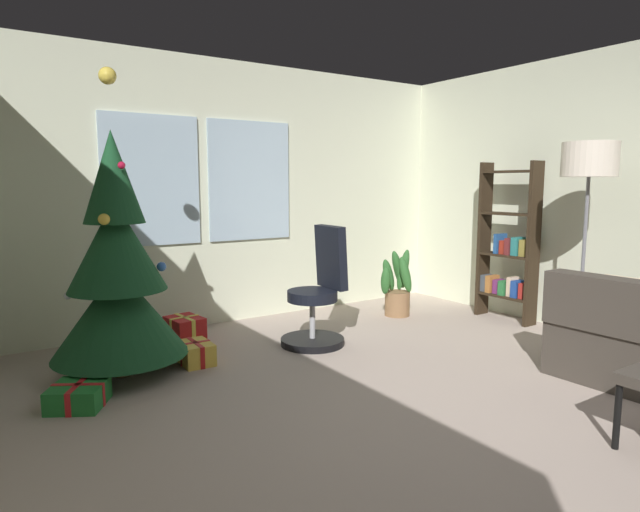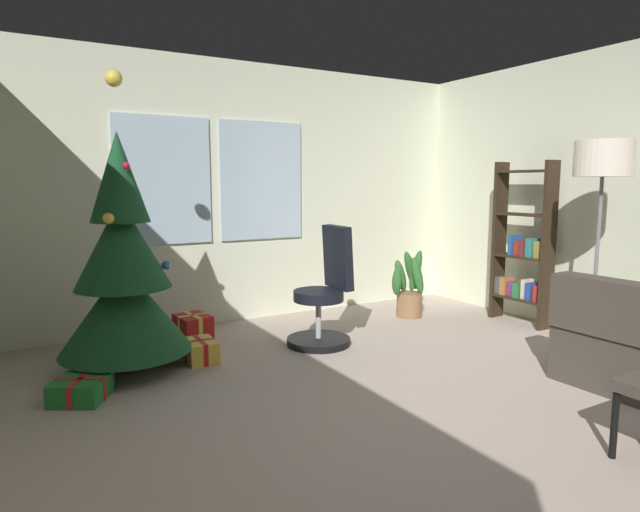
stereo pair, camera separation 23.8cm
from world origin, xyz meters
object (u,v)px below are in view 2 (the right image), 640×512
at_px(holiday_tree, 123,274).
at_px(gift_box_green, 81,390).
at_px(gift_box_gold, 200,351).
at_px(floor_lamp, 603,170).
at_px(gift_box_red, 193,329).
at_px(office_chair, 325,299).
at_px(bookshelf, 523,252).
at_px(potted_plant, 409,289).

relative_size(holiday_tree, gift_box_green, 5.01).
height_order(gift_box_gold, floor_lamp, floor_lamp).
relative_size(gift_box_red, gift_box_green, 0.81).
relative_size(gift_box_red, office_chair, 0.34).
bearing_deg(office_chair, gift_box_green, -171.94).
xyz_separation_m(gift_box_gold, bookshelf, (3.20, -0.46, 0.64)).
xyz_separation_m(holiday_tree, gift_box_red, (0.64, 0.46, -0.62)).
bearing_deg(gift_box_green, gift_box_red, 40.85).
height_order(holiday_tree, floor_lamp, holiday_tree).
bearing_deg(gift_box_green, potted_plant, 11.73).
height_order(gift_box_red, gift_box_green, gift_box_red).
bearing_deg(office_chair, gift_box_gold, 175.12).
xyz_separation_m(office_chair, bookshelf, (2.09, -0.37, 0.32)).
bearing_deg(floor_lamp, gift_box_red, 143.89).
distance_m(bookshelf, potted_plant, 1.20).
relative_size(gift_box_green, bookshelf, 0.27).
xyz_separation_m(gift_box_red, gift_box_green, (-1.02, -0.88, -0.06)).
relative_size(gift_box_green, floor_lamp, 0.25).
bearing_deg(potted_plant, gift_box_green, -168.27).
xyz_separation_m(floor_lamp, potted_plant, (-0.44, 1.80, -1.22)).
distance_m(gift_box_green, floor_lamp, 4.17).
distance_m(gift_box_green, office_chair, 2.07).
bearing_deg(gift_box_green, floor_lamp, -16.50).
relative_size(holiday_tree, floor_lamp, 1.26).
distance_m(floor_lamp, potted_plant, 2.22).
relative_size(office_chair, potted_plant, 1.46).
xyz_separation_m(gift_box_green, floor_lamp, (3.75, -1.11, 1.45)).
bearing_deg(floor_lamp, gift_box_green, 163.50).
height_order(gift_box_red, bookshelf, bookshelf).
xyz_separation_m(gift_box_red, potted_plant, (2.29, -0.19, 0.17)).
bearing_deg(gift_box_gold, floor_lamp, -27.84).
relative_size(bookshelf, potted_plant, 2.28).
bearing_deg(potted_plant, bookshelf, -43.49).
relative_size(gift_box_red, gift_box_gold, 1.08).
height_order(gift_box_green, bookshelf, bookshelf).
relative_size(holiday_tree, gift_box_gold, 6.72).
bearing_deg(floor_lamp, potted_plant, 103.70).
bearing_deg(gift_box_gold, gift_box_red, 79.35).
distance_m(gift_box_red, office_chair, 1.20).
bearing_deg(bookshelf, office_chair, 169.98).
relative_size(gift_box_green, gift_box_gold, 1.34).
xyz_separation_m(holiday_tree, potted_plant, (2.93, 0.27, -0.45)).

